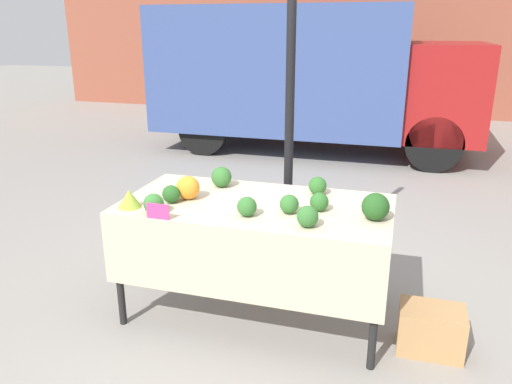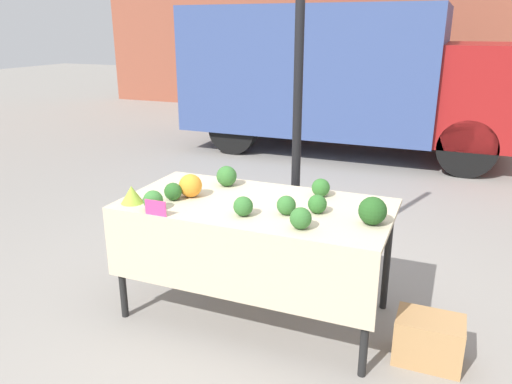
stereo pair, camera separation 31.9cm
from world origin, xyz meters
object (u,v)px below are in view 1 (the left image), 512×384
Objects in this scene: orange_cauliflower at (188,188)px; produce_crate at (431,330)px; parked_truck at (308,73)px; price_sign at (158,211)px.

orange_cauliflower is 1.86m from produce_crate.
parked_truck is at bearing 109.15° from produce_crate.
parked_truck is 33.26× the size of price_sign.
orange_cauliflower reaches higher than produce_crate.
price_sign is (0.16, -5.74, -0.37)m from parked_truck.
produce_crate is (1.87, -5.40, -1.12)m from parked_truck.
parked_truck reaches higher than price_sign.
orange_cauliflower is 0.41m from price_sign.
price_sign is (-0.02, -0.41, -0.03)m from orange_cauliflower.
price_sign is at bearing -93.40° from orange_cauliflower.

